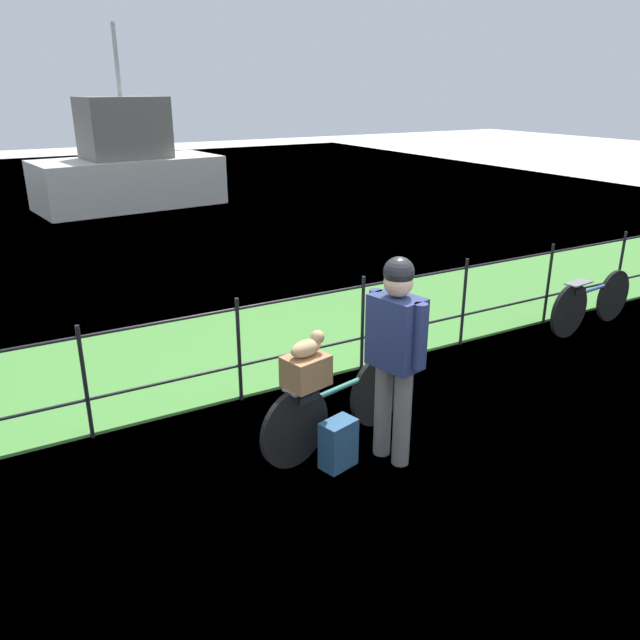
{
  "coord_description": "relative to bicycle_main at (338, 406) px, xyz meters",
  "views": [
    {
      "loc": [
        -2.74,
        -3.27,
        2.84
      ],
      "look_at": [
        -0.14,
        1.24,
        0.9
      ],
      "focal_mm": 35.37,
      "sensor_mm": 36.0,
      "label": 1
    }
  ],
  "objects": [
    {
      "name": "ground_plane",
      "position": [
        0.3,
        -0.67,
        -0.35
      ],
      "size": [
        60.0,
        60.0,
        0.0
      ],
      "primitive_type": "plane",
      "color": "beige"
    },
    {
      "name": "grass_strip",
      "position": [
        0.3,
        2.35,
        -0.34
      ],
      "size": [
        27.0,
        2.4,
        0.03
      ],
      "primitive_type": "cube",
      "color": "#478438",
      "rests_on": "ground"
    },
    {
      "name": "harbor_water",
      "position": [
        0.3,
        10.5,
        -0.35
      ],
      "size": [
        30.0,
        30.0,
        0.0
      ],
      "primitive_type": "plane",
      "color": "#60849E",
      "rests_on": "ground"
    },
    {
      "name": "iron_fence",
      "position": [
        0.3,
        1.14,
        0.24
      ],
      "size": [
        18.04,
        0.04,
        1.03
      ],
      "color": "black",
      "rests_on": "ground"
    },
    {
      "name": "bicycle_main",
      "position": [
        0.0,
        0.0,
        0.0
      ],
      "size": [
        1.6,
        0.4,
        0.66
      ],
      "color": "black",
      "rests_on": "ground"
    },
    {
      "name": "wooden_crate",
      "position": [
        -0.34,
        -0.08,
        0.44
      ],
      "size": [
        0.38,
        0.33,
        0.25
      ],
      "primitive_type": "cube",
      "rotation": [
        0.0,
        0.0,
        0.22
      ],
      "color": "olive",
      "rests_on": "bicycle_main"
    },
    {
      "name": "terrier_dog",
      "position": [
        -0.31,
        -0.07,
        0.64
      ],
      "size": [
        0.32,
        0.2,
        0.18
      ],
      "color": "tan",
      "rests_on": "wooden_crate"
    },
    {
      "name": "cyclist_person",
      "position": [
        0.26,
        -0.4,
        0.65
      ],
      "size": [
        0.34,
        0.53,
        1.68
      ],
      "color": "slate",
      "rests_on": "ground"
    },
    {
      "name": "backpack_on_paving",
      "position": [
        -0.17,
        -0.29,
        -0.15
      ],
      "size": [
        0.32,
        0.24,
        0.4
      ],
      "primitive_type": "cube",
      "rotation": [
        0.0,
        0.0,
        3.4
      ],
      "color": "#28517A",
      "rests_on": "ground"
    },
    {
      "name": "bicycle_parked",
      "position": [
        4.1,
        0.73,
        0.0
      ],
      "size": [
        1.61,
        0.25,
        0.66
      ],
      "color": "black",
      "rests_on": "ground"
    },
    {
      "name": "moored_boat_near",
      "position": [
        1.33,
        12.03,
        0.59
      ],
      "size": [
        4.54,
        2.48,
        4.19
      ],
      "color": "silver",
      "rests_on": "ground"
    }
  ]
}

